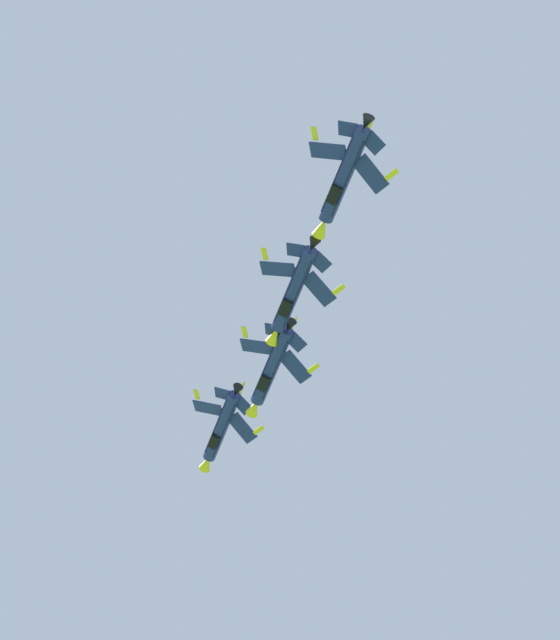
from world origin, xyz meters
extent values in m
cylinder|color=navy|center=(-12.17, 108.25, 115.80)|extent=(5.90, 11.81, 1.70)
cube|color=#141947|center=(-12.36, 108.18, 115.38)|extent=(5.01, 9.94, 0.97)
cone|color=yellow|center=(-14.75, 114.92, 115.80)|extent=(2.32, 2.80, 1.56)
cone|color=black|center=(-9.75, 101.95, 115.80)|extent=(1.84, 1.98, 1.36)
ellipsoid|color=#192333|center=(-12.87, 110.81, 116.38)|extent=(2.51, 3.51, 1.46)
cube|color=black|center=(-13.27, 110.15, 115.07)|extent=(2.05, 2.54, 1.22)
cube|color=navy|center=(-13.80, 105.79, 116.82)|extent=(4.10, 2.36, 1.94)
cube|color=yellow|center=(-15.18, 104.06, 117.70)|extent=(0.80, 1.66, 0.45)
cube|color=navy|center=(-9.38, 107.49, 114.63)|extent=(3.99, 4.19, 1.94)
cube|color=yellow|center=(-7.20, 107.13, 113.75)|extent=(1.60, 1.51, 0.45)
cube|color=navy|center=(-11.63, 103.00, 116.44)|extent=(2.09, 1.73, 1.07)
cube|color=navy|center=(-9.05, 103.99, 115.16)|extent=(2.67, 2.65, 1.07)
cube|color=yellow|center=(-9.74, 104.05, 117.45)|extent=(2.12, 2.88, 2.44)
cylinder|color=navy|center=(-4.76, 94.60, 111.93)|extent=(5.90, 11.81, 1.70)
cube|color=#141947|center=(-4.92, 94.54, 111.50)|extent=(5.02, 9.94, 0.92)
cone|color=yellow|center=(-7.33, 101.28, 111.93)|extent=(2.32, 2.80, 1.56)
cone|color=black|center=(-2.33, 88.31, 111.93)|extent=(1.84, 1.98, 1.36)
ellipsoid|color=#192333|center=(-5.48, 97.15, 112.52)|extent=(2.49, 3.50, 1.43)
cube|color=black|center=(-5.82, 96.51, 111.18)|extent=(2.04, 2.53, 1.19)
cube|color=navy|center=(-6.43, 92.12, 112.84)|extent=(4.16, 2.36, 1.78)
cube|color=yellow|center=(-7.84, 90.38, 113.64)|extent=(0.80, 1.66, 0.43)
cube|color=navy|center=(-1.92, 93.86, 110.86)|extent=(4.03, 4.24, 1.78)
cube|color=yellow|center=(0.30, 93.52, 110.07)|extent=(1.61, 1.51, 0.43)
cube|color=navy|center=(-4.24, 89.34, 112.51)|extent=(2.12, 1.73, 0.98)
cube|color=navy|center=(-1.61, 90.35, 111.35)|extent=(2.69, 2.67, 0.98)
cube|color=yellow|center=(-2.39, 90.37, 113.60)|extent=(2.03, 2.85, 2.48)
cylinder|color=navy|center=(-1.56, 82.86, 111.87)|extent=(5.90, 11.81, 1.70)
cube|color=#141947|center=(-1.70, 82.80, 111.42)|extent=(5.02, 9.94, 0.86)
cone|color=yellow|center=(-4.13, 89.53, 111.87)|extent=(2.32, 2.80, 1.56)
cone|color=black|center=(0.87, 76.56, 111.87)|extent=(1.84, 1.98, 1.36)
ellipsoid|color=#192333|center=(-2.31, 85.40, 112.47)|extent=(2.46, 3.49, 1.40)
cube|color=black|center=(-2.58, 84.78, 111.10)|extent=(2.02, 2.53, 1.16)
cube|color=navy|center=(-3.26, 80.36, 112.65)|extent=(4.23, 2.37, 1.58)
cube|color=yellow|center=(-4.71, 78.61, 113.35)|extent=(0.80, 1.66, 0.41)
cube|color=navy|center=(1.33, 82.13, 110.92)|extent=(4.07, 4.29, 1.58)
cube|color=yellow|center=(3.58, 81.80, 110.22)|extent=(1.60, 1.50, 0.41)
cube|color=navy|center=(-1.06, 77.58, 112.37)|extent=(2.16, 1.73, 0.88)
cube|color=navy|center=(1.62, 78.62, 111.36)|extent=(2.72, 2.70, 0.88)
cube|color=yellow|center=(0.73, 78.60, 113.57)|extent=(1.92, 2.80, 2.52)
cylinder|color=navy|center=(4.54, 67.78, 112.27)|extent=(5.90, 11.81, 1.70)
cube|color=#141947|center=(4.36, 67.71, 111.85)|extent=(5.01, 9.94, 0.97)
cone|color=yellow|center=(1.97, 74.45, 112.27)|extent=(2.32, 2.80, 1.56)
cone|color=black|center=(6.97, 61.48, 112.27)|extent=(1.84, 1.98, 1.36)
ellipsoid|color=#192333|center=(3.84, 70.34, 112.85)|extent=(2.51, 3.51, 1.46)
cube|color=black|center=(3.44, 69.67, 111.54)|extent=(2.05, 2.54, 1.22)
cube|color=navy|center=(2.91, 65.31, 113.29)|extent=(4.10, 2.36, 1.95)
cube|color=yellow|center=(1.54, 63.59, 114.17)|extent=(0.80, 1.66, 0.45)
cube|color=navy|center=(7.33, 67.02, 111.10)|extent=(3.99, 4.19, 1.95)
cube|color=yellow|center=(9.51, 66.66, 110.21)|extent=(1.60, 1.51, 0.45)
cube|color=navy|center=(5.08, 62.52, 112.91)|extent=(2.09, 1.73, 1.07)
cube|color=navy|center=(7.66, 63.52, 111.63)|extent=(2.67, 2.65, 1.07)
cube|color=yellow|center=(6.98, 63.57, 113.91)|extent=(2.12, 2.88, 2.44)
camera|label=1|loc=(1.31, -3.24, 1.49)|focal=68.09mm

